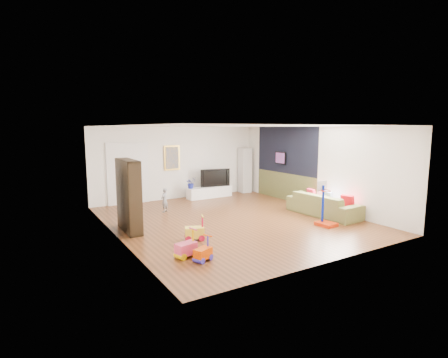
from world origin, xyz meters
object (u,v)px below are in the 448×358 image
media_console (209,192)px  basketball_hoop (327,204)px  sofa (323,205)px  bookshelf (129,196)px

media_console → basketball_hoop: bearing=-82.5°
media_console → sofa: 4.54m
basketball_hoop → sofa: bearing=42.8°
bookshelf → basketball_hoop: bookshelf is taller
media_console → bookshelf: bearing=-145.9°
bookshelf → sofa: bookshelf is taller
bookshelf → basketball_hoop: bearing=-25.0°
bookshelf → sofa: 5.74m
basketball_hoop → media_console: bearing=94.9°
bookshelf → basketball_hoop: (4.72, -2.30, -0.31)m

